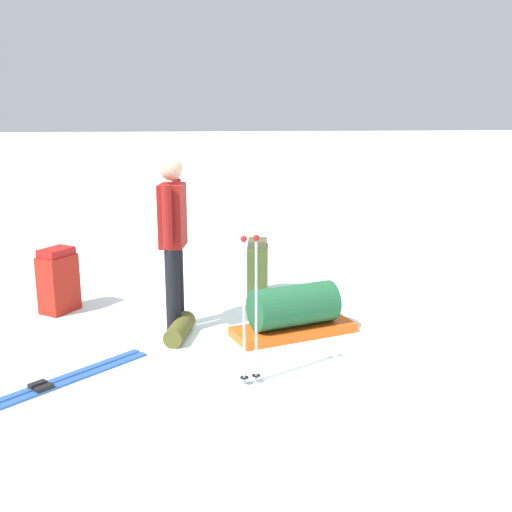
{
  "coord_description": "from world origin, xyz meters",
  "views": [
    {
      "loc": [
        0.52,
        6.04,
        2.21
      ],
      "look_at": [
        0.0,
        0.0,
        0.7
      ],
      "focal_mm": 44.01,
      "sensor_mm": 36.0,
      "label": 1
    }
  ],
  "objects_px": {
    "skier_standing": "(173,236)",
    "ski_poles_planted_near": "(250,303)",
    "ski_pair_near": "(41,389)",
    "sleeping_mat_rolled": "(180,329)",
    "backpack_large_dark": "(58,281)",
    "gear_sled": "(294,312)",
    "backpack_bright": "(258,268)"
  },
  "relations": [
    {
      "from": "backpack_bright",
      "to": "ski_poles_planted_near",
      "type": "bearing_deg",
      "value": 83.57
    },
    {
      "from": "backpack_large_dark",
      "to": "sleeping_mat_rolled",
      "type": "xyz_separation_m",
      "value": [
        -1.31,
        0.9,
        -0.25
      ]
    },
    {
      "from": "skier_standing",
      "to": "backpack_large_dark",
      "type": "xyz_separation_m",
      "value": [
        1.26,
        -0.67,
        -0.61
      ]
    },
    {
      "from": "sleeping_mat_rolled",
      "to": "backpack_large_dark",
      "type": "bearing_deg",
      "value": -34.45
    },
    {
      "from": "ski_pair_near",
      "to": "backpack_bright",
      "type": "distance_m",
      "value": 3.05
    },
    {
      "from": "ski_pair_near",
      "to": "sleeping_mat_rolled",
      "type": "relative_size",
      "value": 2.8
    },
    {
      "from": "backpack_bright",
      "to": "ski_poles_planted_near",
      "type": "xyz_separation_m",
      "value": [
        0.27,
        2.37,
        0.36
      ]
    },
    {
      "from": "backpack_bright",
      "to": "sleeping_mat_rolled",
      "type": "bearing_deg",
      "value": 57.07
    },
    {
      "from": "ski_poles_planted_near",
      "to": "backpack_bright",
      "type": "bearing_deg",
      "value": -96.43
    },
    {
      "from": "gear_sled",
      "to": "backpack_large_dark",
      "type": "bearing_deg",
      "value": -20.2
    },
    {
      "from": "backpack_bright",
      "to": "ski_poles_planted_near",
      "type": "height_order",
      "value": "ski_poles_planted_near"
    },
    {
      "from": "backpack_large_dark",
      "to": "backpack_bright",
      "type": "relative_size",
      "value": 1.06
    },
    {
      "from": "skier_standing",
      "to": "ski_poles_planted_near",
      "type": "xyz_separation_m",
      "value": [
        -0.64,
        1.27,
        -0.27
      ]
    },
    {
      "from": "skier_standing",
      "to": "ski_poles_planted_near",
      "type": "bearing_deg",
      "value": 116.7
    },
    {
      "from": "backpack_large_dark",
      "to": "ski_poles_planted_near",
      "type": "height_order",
      "value": "ski_poles_planted_near"
    },
    {
      "from": "ski_pair_near",
      "to": "backpack_large_dark",
      "type": "height_order",
      "value": "backpack_large_dark"
    },
    {
      "from": "ski_pair_near",
      "to": "backpack_large_dark",
      "type": "distance_m",
      "value": 1.96
    },
    {
      "from": "ski_pair_near",
      "to": "sleeping_mat_rolled",
      "type": "bearing_deg",
      "value": -135.86
    },
    {
      "from": "ski_pair_near",
      "to": "sleeping_mat_rolled",
      "type": "distance_m",
      "value": 1.47
    },
    {
      "from": "gear_sled",
      "to": "sleeping_mat_rolled",
      "type": "xyz_separation_m",
      "value": [
        1.1,
        0.01,
        -0.13
      ]
    },
    {
      "from": "skier_standing",
      "to": "backpack_large_dark",
      "type": "bearing_deg",
      "value": -27.94
    },
    {
      "from": "backpack_bright",
      "to": "sleeping_mat_rolled",
      "type": "xyz_separation_m",
      "value": [
        0.86,
        1.33,
        -0.23
      ]
    },
    {
      "from": "skier_standing",
      "to": "gear_sled",
      "type": "relative_size",
      "value": 1.34
    },
    {
      "from": "ski_pair_near",
      "to": "backpack_bright",
      "type": "xyz_separation_m",
      "value": [
        -1.91,
        -2.35,
        0.31
      ]
    },
    {
      "from": "ski_pair_near",
      "to": "ski_poles_planted_near",
      "type": "bearing_deg",
      "value": 179.21
    },
    {
      "from": "ski_poles_planted_near",
      "to": "ski_pair_near",
      "type": "bearing_deg",
      "value": -0.79
    },
    {
      "from": "backpack_bright",
      "to": "sleeping_mat_rolled",
      "type": "distance_m",
      "value": 1.6
    },
    {
      "from": "skier_standing",
      "to": "backpack_large_dark",
      "type": "relative_size",
      "value": 2.44
    },
    {
      "from": "sleeping_mat_rolled",
      "to": "backpack_bright",
      "type": "bearing_deg",
      "value": -122.93
    },
    {
      "from": "skier_standing",
      "to": "gear_sled",
      "type": "distance_m",
      "value": 1.37
    },
    {
      "from": "skier_standing",
      "to": "gear_sled",
      "type": "xyz_separation_m",
      "value": [
        -1.14,
        0.21,
        -0.73
      ]
    },
    {
      "from": "backpack_large_dark",
      "to": "gear_sled",
      "type": "distance_m",
      "value": 2.56
    }
  ]
}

